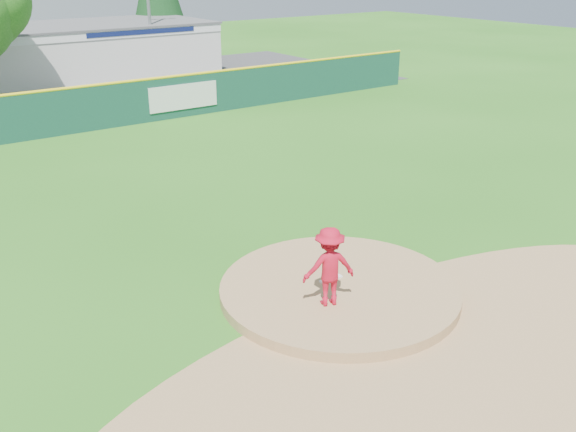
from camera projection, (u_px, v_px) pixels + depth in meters
ground at (339, 294)px, 14.80m from camera, size 120.00×120.00×0.00m
pitchers_mound at (339, 294)px, 14.80m from camera, size 5.50×5.50×0.50m
pitching_rubber at (331, 279)px, 14.93m from camera, size 0.60×0.15×0.04m
infield_dirt_arc at (438, 354)px, 12.56m from camera, size 15.40×15.40×0.01m
parking_lot at (18, 99)px, 35.01m from camera, size 44.00×16.00×0.02m
pitcher at (329, 267)px, 13.60m from camera, size 1.30×1.01×1.77m
pool_building_grp at (89, 50)px, 41.41m from camera, size 15.20×8.20×3.31m
fence_banners at (6, 120)px, 26.35m from camera, size 19.88×0.04×1.20m
outfield_fence at (71, 109)px, 27.87m from camera, size 40.00×0.14×2.07m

